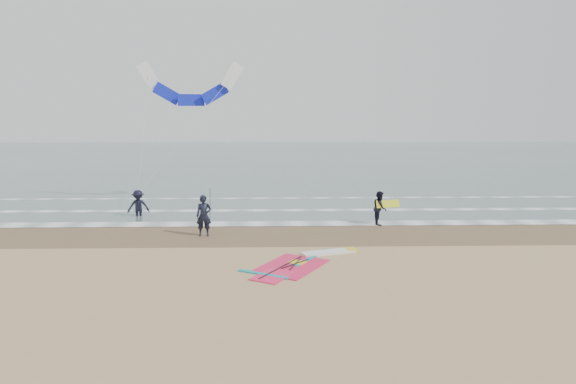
{
  "coord_description": "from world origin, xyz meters",
  "views": [
    {
      "loc": [
        -1.15,
        -18.22,
        5.74
      ],
      "look_at": [
        -0.53,
        5.0,
        2.2
      ],
      "focal_mm": 32.0,
      "sensor_mm": 36.0,
      "label": 1
    }
  ],
  "objects_px": {
    "windsurf_rig": "(303,262)",
    "surf_kite": "(191,88)",
    "person_standing": "(204,216)",
    "person_wading": "(138,200)",
    "person_walking": "(380,208)"
  },
  "relations": [
    {
      "from": "person_walking",
      "to": "person_wading",
      "type": "distance_m",
      "value": 13.39
    },
    {
      "from": "person_standing",
      "to": "surf_kite",
      "type": "distance_m",
      "value": 11.53
    },
    {
      "from": "person_walking",
      "to": "surf_kite",
      "type": "relative_size",
      "value": 0.23
    },
    {
      "from": "person_wading",
      "to": "windsurf_rig",
      "type": "bearing_deg",
      "value": -58.06
    },
    {
      "from": "windsurf_rig",
      "to": "person_walking",
      "type": "height_order",
      "value": "person_walking"
    },
    {
      "from": "person_walking",
      "to": "person_wading",
      "type": "height_order",
      "value": "person_wading"
    },
    {
      "from": "windsurf_rig",
      "to": "surf_kite",
      "type": "relative_size",
      "value": 0.62
    },
    {
      "from": "person_wading",
      "to": "person_walking",
      "type": "bearing_deg",
      "value": -21.64
    },
    {
      "from": "surf_kite",
      "to": "person_wading",
      "type": "bearing_deg",
      "value": -117.12
    },
    {
      "from": "surf_kite",
      "to": "person_standing",
      "type": "bearing_deg",
      "value": -78.26
    },
    {
      "from": "person_standing",
      "to": "surf_kite",
      "type": "bearing_deg",
      "value": 97.51
    },
    {
      "from": "person_standing",
      "to": "person_wading",
      "type": "xyz_separation_m",
      "value": [
        -4.33,
        4.76,
        -0.05
      ]
    },
    {
      "from": "surf_kite",
      "to": "person_walking",
      "type": "bearing_deg",
      "value": -33.21
    },
    {
      "from": "person_walking",
      "to": "person_standing",
      "type": "bearing_deg",
      "value": 111.9
    },
    {
      "from": "person_walking",
      "to": "surf_kite",
      "type": "bearing_deg",
      "value": 63.91
    }
  ]
}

